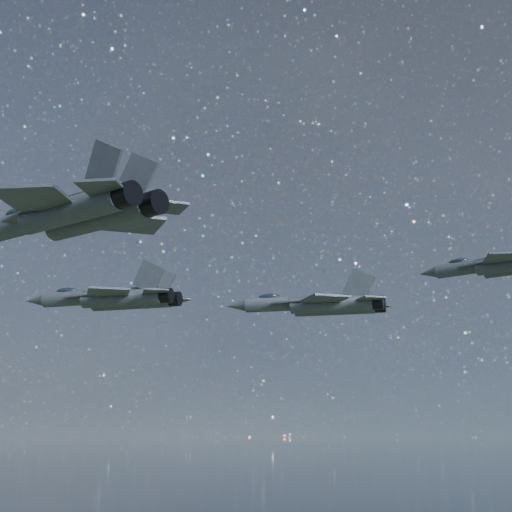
# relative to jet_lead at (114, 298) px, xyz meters

# --- Properties ---
(jet_lead) EXTENTS (17.89, 12.69, 4.55)m
(jet_lead) POSITION_rel_jet_lead_xyz_m (0.00, 0.00, 0.00)
(jet_lead) COLOR #384046
(jet_left) EXTENTS (18.81, 13.44, 4.81)m
(jet_left) POSITION_rel_jet_lead_xyz_m (18.40, 13.93, 0.78)
(jet_left) COLOR #384046
(jet_right) EXTENTS (19.18, 12.64, 4.91)m
(jet_right) POSITION_rel_jet_lead_xyz_m (9.58, -26.50, 0.73)
(jet_right) COLOR #384046
(jet_slot) EXTENTS (15.20, 9.98, 3.91)m
(jet_slot) POSITION_rel_jet_lead_xyz_m (38.13, 2.65, 1.80)
(jet_slot) COLOR #384046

